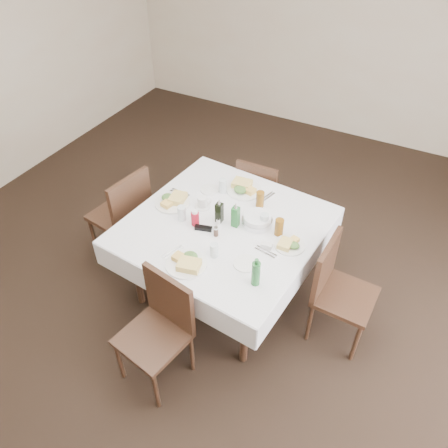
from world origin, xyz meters
name	(u,v)px	position (x,y,z in m)	size (l,w,h in m)	color
ground_plane	(210,306)	(0.00, 0.00, 0.00)	(7.00, 7.00, 0.00)	black
room_shell	(205,128)	(0.00, 0.00, 1.71)	(6.04, 7.04, 2.80)	beige
dining_table	(224,231)	(0.01, 0.23, 0.69)	(1.57, 1.57, 0.76)	black
chair_north	(259,192)	(-0.06, 1.09, 0.48)	(0.41, 0.41, 0.85)	black
chair_south	(161,323)	(-0.02, -0.65, 0.51)	(0.50, 0.50, 0.90)	black
chair_east	(336,285)	(0.95, 0.26, 0.52)	(0.45, 0.45, 0.90)	black
chair_west	(125,212)	(-0.97, 0.19, 0.54)	(0.51, 0.51, 0.95)	black
meal_north	(243,188)	(-0.05, 0.70, 0.79)	(0.30, 0.30, 0.07)	white
meal_south	(187,262)	(-0.01, -0.28, 0.79)	(0.30, 0.30, 0.07)	white
meal_east	(289,244)	(0.56, 0.24, 0.78)	(0.23, 0.23, 0.05)	white
meal_west	(173,200)	(-0.49, 0.27, 0.79)	(0.29, 0.29, 0.06)	white
side_plate_a	(210,190)	(-0.31, 0.57, 0.77)	(0.16, 0.16, 0.01)	white
side_plate_b	(246,263)	(0.35, -0.08, 0.77)	(0.18, 0.18, 0.01)	white
water_n	(223,186)	(-0.20, 0.61, 0.82)	(0.07, 0.07, 0.12)	silver
water_s	(214,250)	(0.11, -0.11, 0.82)	(0.06, 0.06, 0.11)	silver
water_e	(264,221)	(0.30, 0.35, 0.82)	(0.07, 0.07, 0.12)	silver
water_w	(182,213)	(-0.31, 0.13, 0.82)	(0.07, 0.07, 0.12)	silver
iced_tea_a	(260,199)	(0.16, 0.57, 0.83)	(0.07, 0.07, 0.14)	brown
iced_tea_b	(279,227)	(0.43, 0.33, 0.83)	(0.07, 0.07, 0.14)	brown
bread_basket	(257,220)	(0.24, 0.36, 0.80)	(0.24, 0.24, 0.08)	silver
oil_cruet_dark	(219,212)	(-0.04, 0.25, 0.86)	(0.05, 0.05, 0.22)	black
oil_cruet_green	(236,216)	(0.10, 0.26, 0.86)	(0.05, 0.05, 0.22)	#23672D
ketchup_bottle	(195,218)	(-0.19, 0.13, 0.83)	(0.06, 0.06, 0.14)	#A70F21
salt_shaker	(218,222)	(-0.02, 0.20, 0.80)	(0.03, 0.03, 0.07)	white
pepper_shaker	(216,231)	(0.02, 0.09, 0.80)	(0.04, 0.04, 0.08)	#422C22
coffee_mug	(203,202)	(-0.25, 0.35, 0.81)	(0.13, 0.13, 0.10)	white
sunglasses	(203,228)	(-0.10, 0.10, 0.78)	(0.14, 0.08, 0.03)	black
green_bottle	(256,273)	(0.49, -0.21, 0.86)	(0.06, 0.06, 0.23)	#23672D
sugar_caddy	(266,246)	(0.41, 0.15, 0.78)	(0.09, 0.06, 0.04)	white
cutlery_n	(268,197)	(0.17, 0.72, 0.77)	(0.08, 0.16, 0.01)	silver
cutlery_s	(173,252)	(-0.17, -0.22, 0.77)	(0.10, 0.18, 0.01)	silver
cutlery_e	(266,252)	(0.43, 0.10, 0.77)	(0.18, 0.07, 0.01)	silver
cutlery_w	(180,193)	(-0.51, 0.41, 0.77)	(0.19, 0.06, 0.01)	silver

